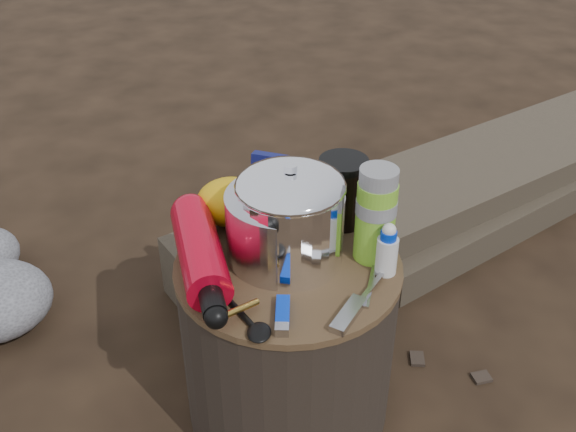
{
  "coord_description": "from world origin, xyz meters",
  "views": [
    {
      "loc": [
        0.0,
        -0.96,
        1.11
      ],
      "look_at": [
        0.0,
        0.0,
        0.48
      ],
      "focal_mm": 41.65,
      "sensor_mm": 36.0,
      "label": 1
    }
  ],
  "objects_px": {
    "log_main": "(484,181)",
    "travel_mug": "(342,192)",
    "fuel_bottle": "(200,251)",
    "camping_pot": "(290,217)",
    "thermos": "(376,215)",
    "stump": "(288,340)"
  },
  "relations": [
    {
      "from": "log_main",
      "to": "travel_mug",
      "type": "relative_size",
      "value": 14.75
    },
    {
      "from": "fuel_bottle",
      "to": "travel_mug",
      "type": "xyz_separation_m",
      "value": [
        0.26,
        0.15,
        0.03
      ]
    },
    {
      "from": "camping_pot",
      "to": "thermos",
      "type": "height_order",
      "value": "camping_pot"
    },
    {
      "from": "stump",
      "to": "camping_pot",
      "type": "relative_size",
      "value": 2.2
    },
    {
      "from": "camping_pot",
      "to": "travel_mug",
      "type": "relative_size",
      "value": 1.38
    },
    {
      "from": "travel_mug",
      "to": "stump",
      "type": "bearing_deg",
      "value": -126.66
    },
    {
      "from": "fuel_bottle",
      "to": "camping_pot",
      "type": "bearing_deg",
      "value": -4.99
    },
    {
      "from": "log_main",
      "to": "camping_pot",
      "type": "xyz_separation_m",
      "value": [
        -0.59,
        -0.79,
        0.39
      ]
    },
    {
      "from": "log_main",
      "to": "camping_pot",
      "type": "bearing_deg",
      "value": -71.25
    },
    {
      "from": "camping_pot",
      "to": "travel_mug",
      "type": "bearing_deg",
      "value": 51.87
    },
    {
      "from": "log_main",
      "to": "thermos",
      "type": "bearing_deg",
      "value": -63.97
    },
    {
      "from": "camping_pot",
      "to": "thermos",
      "type": "distance_m",
      "value": 0.15
    },
    {
      "from": "log_main",
      "to": "thermos",
      "type": "xyz_separation_m",
      "value": [
        -0.44,
        -0.77,
        0.38
      ]
    },
    {
      "from": "stump",
      "to": "log_main",
      "type": "height_order",
      "value": "stump"
    },
    {
      "from": "stump",
      "to": "fuel_bottle",
      "type": "bearing_deg",
      "value": -174.6
    },
    {
      "from": "travel_mug",
      "to": "camping_pot",
      "type": "bearing_deg",
      "value": -128.13
    },
    {
      "from": "camping_pot",
      "to": "fuel_bottle",
      "type": "bearing_deg",
      "value": -170.36
    },
    {
      "from": "log_main",
      "to": "fuel_bottle",
      "type": "relative_size",
      "value": 6.18
    },
    {
      "from": "fuel_bottle",
      "to": "thermos",
      "type": "height_order",
      "value": "thermos"
    },
    {
      "from": "stump",
      "to": "camping_pot",
      "type": "distance_m",
      "value": 0.28
    },
    {
      "from": "camping_pot",
      "to": "log_main",
      "type": "bearing_deg",
      "value": 53.15
    },
    {
      "from": "thermos",
      "to": "travel_mug",
      "type": "distance_m",
      "value": 0.13
    }
  ]
}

